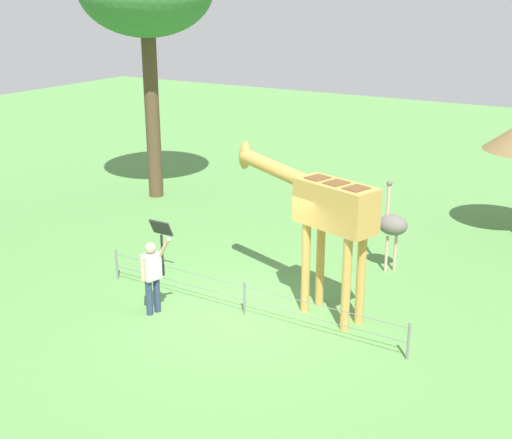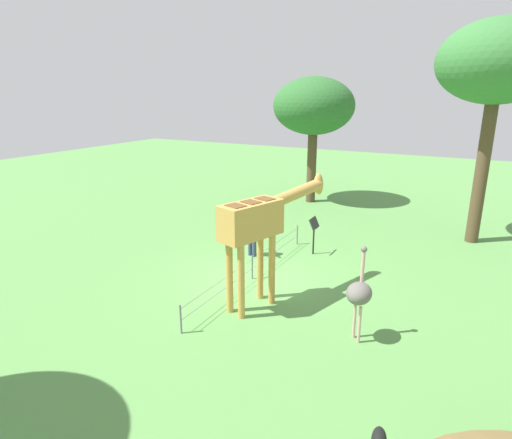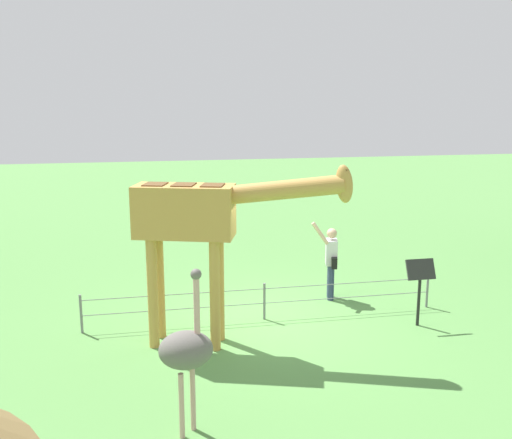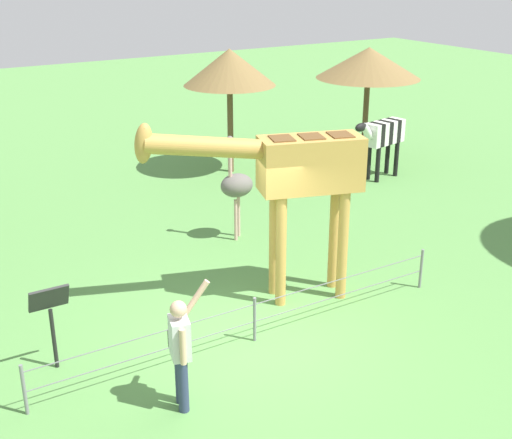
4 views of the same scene
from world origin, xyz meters
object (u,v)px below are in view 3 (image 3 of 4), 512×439
object	(u,v)px
giraffe	(202,220)
ostrich	(186,350)
visitor	(331,259)
info_sign	(420,278)

from	to	relation	value
giraffe	ostrich	distance (m)	3.04
visitor	info_sign	xyz separation A→B (m)	(1.18, -1.79, 0.05)
giraffe	info_sign	xyz separation A→B (m)	(4.15, 0.05, -1.32)
ostrich	info_sign	distance (m)	5.47
visitor	info_sign	size ratio (longest dim) A/B	1.33
visitor	ostrich	xyz separation A→B (m)	(-3.49, -4.63, 0.27)
giraffe	info_sign	world-z (taller)	giraffe
giraffe	ostrich	size ratio (longest dim) A/B	1.64
info_sign	visitor	bearing A→B (deg)	123.44
ostrich	info_sign	size ratio (longest dim) A/B	1.70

